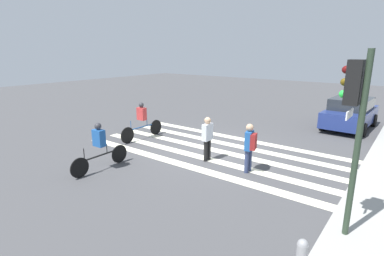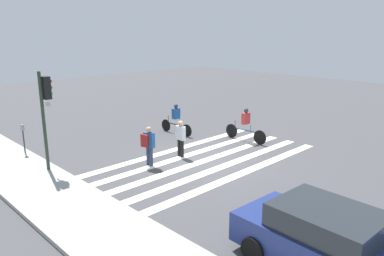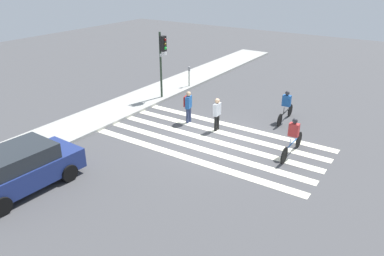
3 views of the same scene
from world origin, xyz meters
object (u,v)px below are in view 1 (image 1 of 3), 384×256
at_px(cyclist_near_curb, 99,145).
at_px(car_parked_dark_suv, 350,113).
at_px(traffic_light, 354,112).
at_px(cyclist_far_lane, 142,120).
at_px(pedestrian_child_with_backpack, 250,144).
at_px(pedestrian_adult_yellow_jacket, 207,136).

xyz_separation_m(cyclist_near_curb, car_parked_dark_suv, (-11.01, 5.42, -0.07)).
bearing_deg(traffic_light, cyclist_far_lane, -106.77).
xyz_separation_m(traffic_light, car_parked_dark_suv, (-10.26, -1.69, -1.93)).
xyz_separation_m(pedestrian_child_with_backpack, cyclist_far_lane, (-0.57, -5.55, -0.07)).
relative_size(cyclist_far_lane, car_parked_dark_suv, 0.59).
bearing_deg(pedestrian_child_with_backpack, car_parked_dark_suv, -23.90).
xyz_separation_m(pedestrian_adult_yellow_jacket, cyclist_far_lane, (-0.50, -3.87, -0.03)).
xyz_separation_m(traffic_light, pedestrian_adult_yellow_jacket, (-2.11, -4.81, -1.82)).
xyz_separation_m(traffic_light, pedestrian_child_with_backpack, (-2.05, -3.12, -1.78)).
distance_m(traffic_light, cyclist_near_curb, 7.38).
height_order(cyclist_far_lane, cyclist_near_curb, cyclist_far_lane).
bearing_deg(cyclist_near_curb, car_parked_dark_suv, 151.95).
height_order(traffic_light, car_parked_dark_suv, traffic_light).
distance_m(traffic_light, pedestrian_child_with_backpack, 4.13).
bearing_deg(pedestrian_adult_yellow_jacket, cyclist_near_curb, -38.72).
distance_m(pedestrian_child_with_backpack, cyclist_near_curb, 4.87).
xyz_separation_m(traffic_light, cyclist_far_lane, (-2.61, -8.67, -1.85)).
bearing_deg(cyclist_near_curb, cyclist_far_lane, -156.91).
bearing_deg(traffic_light, pedestrian_adult_yellow_jacket, -113.74).
height_order(cyclist_far_lane, car_parked_dark_suv, cyclist_far_lane).
distance_m(traffic_light, pedestrian_adult_yellow_jacket, 5.56).
relative_size(traffic_light, pedestrian_adult_yellow_jacket, 2.44).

